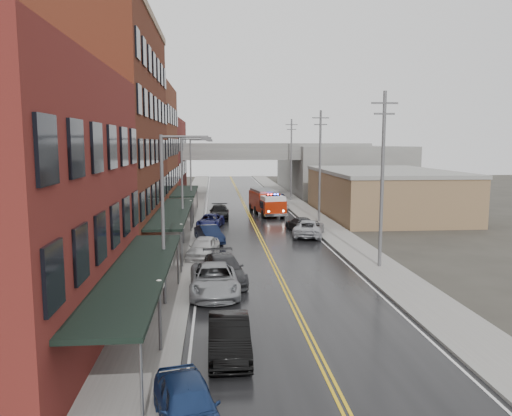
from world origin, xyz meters
TOP-DOWN VIEW (x-y plane):
  - ground at (0.00, 0.00)m, footprint 220.00×220.00m
  - road at (0.00, 30.00)m, footprint 11.00×160.00m
  - sidewalk_left at (-7.30, 30.00)m, footprint 3.00×160.00m
  - sidewalk_right at (7.30, 30.00)m, footprint 3.00×160.00m
  - curb_left at (-5.65, 30.00)m, footprint 0.30×160.00m
  - curb_right at (5.65, 30.00)m, footprint 0.30×160.00m
  - brick_building_b at (-13.30, 23.00)m, footprint 9.00×20.00m
  - brick_building_c at (-13.30, 40.50)m, footprint 9.00×15.00m
  - brick_building_far at (-13.30, 58.00)m, footprint 9.00×20.00m
  - tan_building at (16.00, 40.00)m, footprint 14.00×22.00m
  - right_far_block at (18.00, 70.00)m, footprint 18.00×30.00m
  - awning_0 at (-7.49, 4.00)m, footprint 2.60×16.00m
  - awning_1 at (-7.49, 23.00)m, footprint 2.60×18.00m
  - awning_2 at (-7.49, 40.50)m, footprint 2.60×13.00m
  - globe_lamp_0 at (-6.40, 2.00)m, footprint 0.44×0.44m
  - globe_lamp_1 at (-6.40, 16.00)m, footprint 0.44×0.44m
  - globe_lamp_2 at (-6.40, 30.00)m, footprint 0.44×0.44m
  - street_lamp_0 at (-6.55, 8.00)m, footprint 2.64×0.22m
  - street_lamp_1 at (-6.55, 24.00)m, footprint 2.64×0.22m
  - street_lamp_2 at (-6.55, 40.00)m, footprint 2.64×0.22m
  - utility_pole_0 at (7.20, 15.00)m, footprint 1.80×0.24m
  - utility_pole_1 at (7.20, 35.00)m, footprint 1.80×0.24m
  - utility_pole_2 at (7.20, 55.00)m, footprint 1.80×0.24m
  - overpass at (0.00, 62.00)m, footprint 40.00×10.00m
  - fire_truck at (2.12, 41.05)m, footprint 4.23×8.39m
  - parked_car_left_0 at (-5.00, -3.57)m, footprint 2.74×4.68m
  - parked_car_left_1 at (-3.60, 1.59)m, footprint 1.67×4.74m
  - parked_car_left_2 at (-4.19, 10.00)m, footprint 2.90×6.04m
  - parked_car_left_3 at (-3.60, 12.37)m, footprint 3.04×5.92m
  - parked_car_left_4 at (-5.00, 18.99)m, footprint 2.81×5.00m
  - parked_car_left_5 at (-4.60, 24.72)m, footprint 2.82×4.78m
  - parked_car_left_6 at (-4.55, 32.50)m, footprint 3.09×5.25m
  - parked_car_left_7 at (-3.60, 38.19)m, footprint 2.36×5.45m
  - parked_car_right_0 at (4.54, 26.95)m, footprint 3.96×6.07m
  - parked_car_right_1 at (4.27, 29.80)m, footprint 2.78×5.03m
  - parked_car_right_2 at (4.42, 46.20)m, footprint 1.93×4.68m
  - parked_car_right_3 at (5.00, 52.20)m, footprint 2.69×4.52m

SIDE VIEW (x-z plane):
  - ground at x=0.00m, z-range 0.00..0.00m
  - road at x=0.00m, z-range 0.00..0.02m
  - sidewalk_left at x=-7.30m, z-range 0.00..0.15m
  - sidewalk_right at x=7.30m, z-range 0.00..0.15m
  - curb_left at x=-5.65m, z-range 0.00..0.15m
  - curb_right at x=5.65m, z-range 0.00..0.15m
  - parked_car_left_6 at x=-4.55m, z-range 0.00..1.37m
  - parked_car_right_1 at x=4.27m, z-range 0.00..1.38m
  - parked_car_right_3 at x=5.00m, z-range 0.00..1.41m
  - parked_car_left_5 at x=-4.60m, z-range 0.00..1.49m
  - parked_car_left_0 at x=-5.00m, z-range 0.00..1.50m
  - parked_car_right_0 at x=4.54m, z-range 0.00..1.55m
  - parked_car_left_1 at x=-3.60m, z-range 0.00..1.56m
  - parked_car_left_7 at x=-3.60m, z-range 0.00..1.56m
  - parked_car_right_2 at x=4.42m, z-range 0.00..1.59m
  - parked_car_left_4 at x=-5.00m, z-range 0.00..1.60m
  - parked_car_left_3 at x=-3.60m, z-range 0.00..1.64m
  - parked_car_left_2 at x=-4.19m, z-range 0.00..1.66m
  - fire_truck at x=2.12m, z-range 0.12..3.08m
  - globe_lamp_0 at x=-6.40m, z-range 0.75..3.87m
  - globe_lamp_1 at x=-6.40m, z-range 0.75..3.87m
  - globe_lamp_2 at x=-6.40m, z-range 0.75..3.87m
  - tan_building at x=16.00m, z-range 0.00..5.00m
  - awning_2 at x=-7.49m, z-range 1.44..4.53m
  - awning_0 at x=-7.49m, z-range 1.44..4.53m
  - awning_1 at x=-7.49m, z-range 1.44..4.53m
  - right_far_block at x=18.00m, z-range 0.00..8.00m
  - street_lamp_0 at x=-6.55m, z-range 0.69..9.69m
  - street_lamp_1 at x=-6.55m, z-range 0.69..9.69m
  - street_lamp_2 at x=-6.55m, z-range 0.69..9.69m
  - overpass at x=0.00m, z-range 2.24..9.74m
  - brick_building_far at x=-13.30m, z-range 0.00..12.00m
  - utility_pole_0 at x=7.20m, z-range 0.31..12.31m
  - utility_pole_1 at x=7.20m, z-range 0.31..12.31m
  - utility_pole_2 at x=7.20m, z-range 0.31..12.31m
  - brick_building_c at x=-13.30m, z-range 0.00..15.00m
  - brick_building_b at x=-13.30m, z-range 0.00..18.00m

